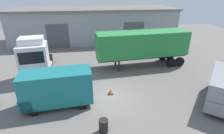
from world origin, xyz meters
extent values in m
plane|color=slate|center=(0.00, 0.00, 0.00)|extent=(60.00, 60.00, 0.00)
cube|color=#93999E|center=(0.00, 17.96, 2.57)|extent=(25.89, 7.93, 5.14)
cube|color=#70665B|center=(0.00, 17.96, 5.26)|extent=(26.39, 8.43, 0.25)
cube|color=#4C5156|center=(-5.70, 14.03, 1.80)|extent=(3.20, 0.08, 3.60)
cube|color=#4C5156|center=(5.70, 14.03, 1.80)|extent=(3.20, 0.08, 3.60)
cube|color=silver|center=(-6.54, 4.13, 1.99)|extent=(2.77, 2.68, 3.03)
cube|color=silver|center=(-6.56, 4.33, 3.79)|extent=(2.29, 1.92, 0.60)
cube|color=black|center=(-6.40, 2.97, 2.60)|extent=(2.09, 0.33, 1.09)
cube|color=#232326|center=(-6.91, 7.16, 0.60)|extent=(2.43, 3.91, 0.24)
cylinder|color=#B2B2B7|center=(-5.84, 6.68, 0.43)|extent=(0.69, 1.16, 0.56)
cylinder|color=black|center=(-5.38, 3.67, 0.48)|extent=(0.41, 0.98, 0.95)
cylinder|color=black|center=(-7.56, 3.40, 0.48)|extent=(0.41, 0.98, 0.95)
cylinder|color=black|center=(-5.87, 7.73, 0.48)|extent=(0.41, 0.98, 0.95)
cylinder|color=black|center=(-8.05, 7.47, 0.48)|extent=(0.41, 0.98, 0.95)
cylinder|color=black|center=(-5.98, 8.63, 0.48)|extent=(0.41, 0.98, 0.95)
cylinder|color=black|center=(-8.16, 8.36, 0.48)|extent=(0.41, 0.98, 0.95)
cube|color=#28843D|center=(4.47, 5.79, 2.64)|extent=(10.22, 3.25, 2.58)
cube|color=#232326|center=(4.47, 5.79, 1.23)|extent=(10.17, 2.50, 0.24)
cube|color=#232326|center=(1.71, 4.78, 0.56)|extent=(0.17, 0.17, 1.11)
cube|color=#232326|center=(1.59, 6.37, 0.56)|extent=(0.17, 0.17, 1.11)
cylinder|color=black|center=(7.78, 4.94, 0.52)|extent=(1.07, 0.38, 1.05)
cylinder|color=black|center=(7.62, 7.13, 0.52)|extent=(1.07, 0.38, 1.05)
cylinder|color=black|center=(8.78, 5.01, 0.52)|extent=(1.07, 0.38, 1.05)
cylinder|color=black|center=(8.61, 7.20, 0.52)|extent=(1.07, 0.38, 1.05)
cube|color=gray|center=(7.05, -3.73, 0.81)|extent=(2.10, 2.00, 0.90)
cylinder|color=black|center=(6.71, -2.83, 0.36)|extent=(0.70, 0.74, 0.72)
cylinder|color=black|center=(9.00, -0.23, 0.36)|extent=(0.70, 0.74, 0.72)
cube|color=#197075|center=(-3.85, -0.64, 1.57)|extent=(5.07, 2.41, 2.43)
cube|color=#197075|center=(-5.95, -0.82, 0.81)|extent=(1.06, 2.07, 0.90)
cube|color=black|center=(-5.55, -0.79, 2.06)|extent=(0.22, 1.68, 0.87)
cylinder|color=black|center=(-5.43, -1.63, 0.36)|extent=(0.74, 0.36, 0.72)
cylinder|color=black|center=(-5.57, 0.06, 0.36)|extent=(0.74, 0.36, 0.72)
cylinder|color=black|center=(-2.12, -1.35, 0.36)|extent=(0.74, 0.36, 0.72)
cylinder|color=black|center=(-2.26, 0.34, 0.36)|extent=(0.74, 0.36, 0.72)
cylinder|color=black|center=(-0.83, -3.85, 0.44)|extent=(0.58, 0.58, 0.88)
cube|color=black|center=(0.19, 0.29, 0.02)|extent=(0.40, 0.40, 0.04)
cone|color=orange|center=(0.19, 0.29, 0.28)|extent=(0.36, 0.36, 0.55)
camera|label=1|loc=(-1.52, -12.09, 7.97)|focal=28.00mm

